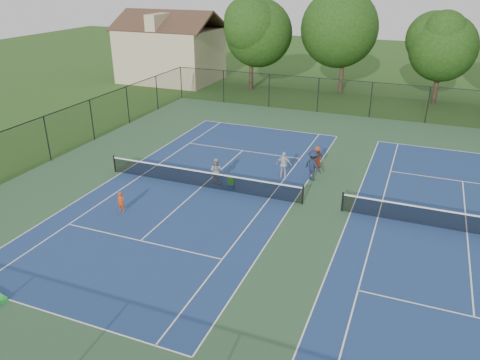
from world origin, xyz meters
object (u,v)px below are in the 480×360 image
at_px(child_player, 121,202).
at_px(instructor, 216,171).
at_px(clapboard_house, 171,52).
at_px(ball_crate, 231,186).
at_px(tree_back_a, 252,30).
at_px(tree_back_b, 346,25).
at_px(bystander_c, 317,157).
at_px(bystander_b, 313,165).
at_px(ball_hopper, 231,181).
at_px(bystander_a, 284,165).
at_px(tree_back_c, 443,43).

distance_m(child_player, instructor, 5.93).
xyz_separation_m(clapboard_house, ball_crate, (17.66, -24.60, -2.95)).
relative_size(child_player, instructor, 0.71).
height_order(tree_back_a, child_player, tree_back_a).
xyz_separation_m(tree_back_b, ball_crate, (-1.34, -25.60, -6.46)).
bearing_deg(bystander_c, tree_back_a, -71.65).
xyz_separation_m(tree_back_a, tree_back_b, (9.00, 2.00, 0.56)).
bearing_deg(ball_crate, bystander_b, 36.37).
height_order(instructor, ball_hopper, instructor).
distance_m(tree_back_a, tree_back_b, 9.24).
xyz_separation_m(bystander_a, bystander_c, (1.50, 2.20, -0.09)).
bearing_deg(tree_back_c, clapboard_house, -180.00).
relative_size(child_player, ball_hopper, 2.58).
xyz_separation_m(bystander_b, ball_crate, (-4.01, -2.95, -0.79)).
bearing_deg(ball_hopper, ball_crate, 0.00).
relative_size(child_player, ball_crate, 3.14).
bearing_deg(child_player, bystander_a, 46.66).
bearing_deg(bystander_b, tree_back_a, -28.79).
xyz_separation_m(tree_back_a, bystander_c, (11.47, -18.71, -5.32)).
relative_size(clapboard_house, bystander_a, 6.70).
distance_m(tree_back_c, clapboard_house, 28.10).
xyz_separation_m(instructor, ball_hopper, (1.09, -0.40, -0.28)).
bearing_deg(ball_hopper, bystander_b, 36.37).
distance_m(tree_back_a, bystander_b, 24.26).
relative_size(tree_back_c, bystander_c, 5.84).
relative_size(instructor, bystander_b, 0.83).
relative_size(tree_back_a, bystander_a, 5.67).
bearing_deg(bystander_c, tree_back_b, -96.36).
xyz_separation_m(tree_back_b, tree_back_c, (9.00, -1.00, -1.11)).
bearing_deg(bystander_a, clapboard_house, -51.88).
height_order(tree_back_b, child_player, tree_back_b).
xyz_separation_m(tree_back_c, bystander_c, (-6.53, -19.71, -4.76)).
distance_m(tree_back_c, bystander_a, 23.81).
bearing_deg(ball_crate, tree_back_a, 107.98).
xyz_separation_m(tree_back_c, instructor, (-11.44, -24.20, -4.71)).
xyz_separation_m(tree_back_a, child_player, (3.53, -28.30, -5.49)).
height_order(clapboard_house, bystander_a, clapboard_house).
distance_m(clapboard_house, child_player, 32.37).
bearing_deg(ball_crate, clapboard_house, 125.67).
distance_m(tree_back_b, bystander_b, 23.50).
height_order(clapboard_house, ball_crate, clapboard_house).
xyz_separation_m(tree_back_b, bystander_b, (2.67, -22.65, -5.67)).
height_order(tree_back_a, ball_crate, tree_back_a).
height_order(tree_back_b, bystander_b, tree_back_b).
xyz_separation_m(child_player, ball_hopper, (4.13, 4.70, -0.06)).
xyz_separation_m(clapboard_house, instructor, (16.56, -24.20, -2.32)).
relative_size(tree_back_b, tree_back_c, 1.19).
height_order(bystander_b, ball_hopper, bystander_b).
relative_size(child_player, bystander_a, 0.68).
height_order(tree_back_b, ball_hopper, tree_back_b).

